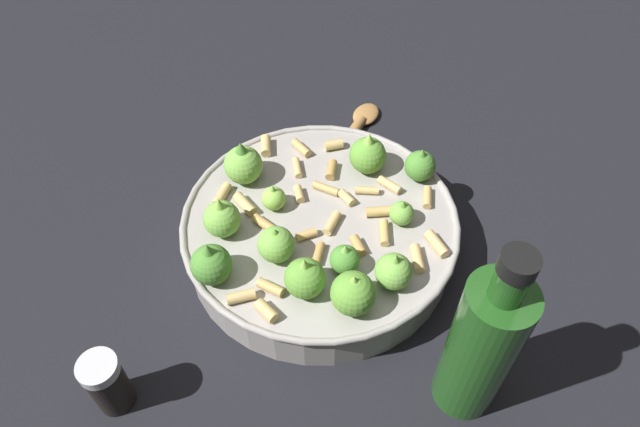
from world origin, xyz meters
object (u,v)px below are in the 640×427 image
(pepper_shaker, at_px, (107,383))
(olive_oil_bottle, at_px, (482,346))
(wooden_spoon, at_px, (344,146))
(cooking_pan, at_px, (319,230))

(pepper_shaker, height_order, olive_oil_bottle, olive_oil_bottle)
(wooden_spoon, bearing_deg, olive_oil_bottle, 101.82)
(olive_oil_bottle, bearing_deg, wooden_spoon, -78.18)
(cooking_pan, height_order, wooden_spoon, cooking_pan)
(olive_oil_bottle, height_order, wooden_spoon, olive_oil_bottle)
(pepper_shaker, xyz_separation_m, olive_oil_bottle, (-0.35, 0.02, 0.06))
(pepper_shaker, bearing_deg, wooden_spoon, -128.55)
(pepper_shaker, distance_m, wooden_spoon, 0.44)
(pepper_shaker, relative_size, olive_oil_bottle, 0.33)
(pepper_shaker, distance_m, olive_oil_bottle, 0.36)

